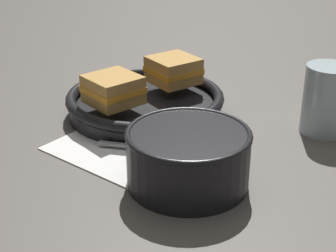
# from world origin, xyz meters

# --- Properties ---
(ground_plane) EXTENTS (4.00, 4.00, 0.00)m
(ground_plane) POSITION_xyz_m (0.00, 0.00, 0.00)
(ground_plane) COLOR #56514C
(napkin) EXTENTS (0.26, 0.23, 0.00)m
(napkin) POSITION_xyz_m (-0.07, -0.01, 0.00)
(napkin) COLOR white
(napkin) RESTS_ON ground_plane
(soup_bowl) EXTENTS (0.17, 0.17, 0.08)m
(soup_bowl) POSITION_xyz_m (0.04, -0.06, 0.04)
(soup_bowl) COLOR black
(soup_bowl) RESTS_ON ground_plane
(spoon) EXTENTS (0.15, 0.06, 0.01)m
(spoon) POSITION_xyz_m (-0.02, -0.00, 0.01)
(spoon) COLOR #9E9EA3
(spoon) RESTS_ON napkin
(skillet) EXTENTS (0.27, 0.27, 0.04)m
(skillet) POSITION_xyz_m (-0.13, 0.11, 0.02)
(skillet) COLOR black
(skillet) RESTS_ON ground_plane
(sandwich_near_left) EXTENTS (0.11, 0.11, 0.05)m
(sandwich_near_left) POSITION_xyz_m (-0.11, 0.18, 0.06)
(sandwich_near_left) COLOR #C18E47
(sandwich_near_left) RESTS_ON skillet
(sandwich_near_right) EXTENTS (0.10, 0.10, 0.05)m
(sandwich_near_right) POSITION_xyz_m (-0.15, 0.04, 0.06)
(sandwich_near_right) COLOR #C18E47
(sandwich_near_right) RESTS_ON skillet
(drinking_glass) EXTENTS (0.08, 0.08, 0.11)m
(drinking_glass) POSITION_xyz_m (0.16, 0.19, 0.06)
(drinking_glass) COLOR silver
(drinking_glass) RESTS_ON ground_plane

